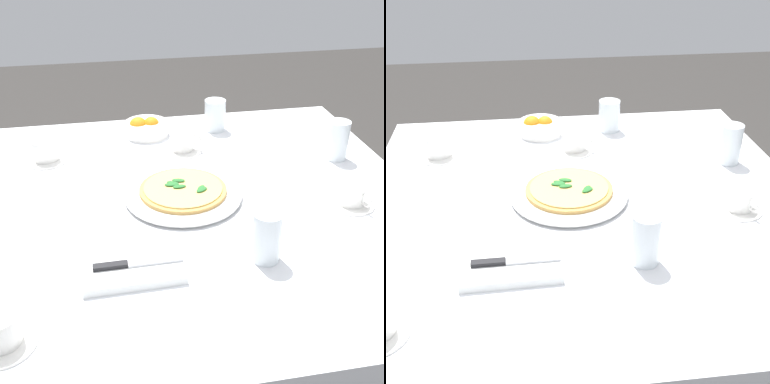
{
  "view_description": "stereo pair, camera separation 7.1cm",
  "coord_description": "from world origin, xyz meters",
  "views": [
    {
      "loc": [
        -0.24,
        -1.15,
        1.44
      ],
      "look_at": [
        -0.02,
        0.01,
        0.75
      ],
      "focal_mm": 47.33,
      "sensor_mm": 36.0,
      "label": 1
    },
    {
      "loc": [
        -0.17,
        -1.16,
        1.44
      ],
      "look_at": [
        -0.02,
        0.01,
        0.75
      ],
      "focal_mm": 47.33,
      "sensor_mm": 36.0,
      "label": 2
    }
  ],
  "objects": [
    {
      "name": "napkin_folded",
      "position": [
        -0.21,
        -0.27,
        0.74
      ],
      "size": [
        0.22,
        0.14,
        0.02
      ],
      "rotation": [
        0.0,
        0.0,
        0.02
      ],
      "color": "white",
      "rests_on": "dining_table"
    },
    {
      "name": "pizza",
      "position": [
        -0.05,
        0.02,
        0.75
      ],
      "size": [
        0.24,
        0.24,
        0.02
      ],
      "color": "tan",
      "rests_on": "pizza_plate"
    },
    {
      "name": "water_glass_right_edge",
      "position": [
        0.46,
        0.17,
        0.78
      ],
      "size": [
        0.07,
        0.07,
        0.12
      ],
      "color": "white",
      "rests_on": "dining_table"
    },
    {
      "name": "citrus_bowl",
      "position": [
        -0.1,
        0.46,
        0.75
      ],
      "size": [
        0.15,
        0.15,
        0.07
      ],
      "color": "white",
      "rests_on": "dining_table"
    },
    {
      "name": "coffee_cup_near_right",
      "position": [
        -0.43,
        0.32,
        0.76
      ],
      "size": [
        0.13,
        0.13,
        0.07
      ],
      "color": "white",
      "rests_on": "dining_table"
    },
    {
      "name": "coffee_cup_center_back",
      "position": [
        0.39,
        -0.1,
        0.75
      ],
      "size": [
        0.13,
        0.13,
        0.06
      ],
      "color": "white",
      "rests_on": "dining_table"
    },
    {
      "name": "water_glass_back_corner",
      "position": [
        0.09,
        -0.28,
        0.78
      ],
      "size": [
        0.07,
        0.07,
        0.12
      ],
      "color": "white",
      "rests_on": "dining_table"
    },
    {
      "name": "ground_plane",
      "position": [
        0.0,
        0.0,
        0.0
      ],
      "size": [
        8.0,
        8.0,
        0.0
      ],
      "primitive_type": "plane",
      "color": "#33302D"
    },
    {
      "name": "water_glass_near_left",
      "position": [
        0.14,
        0.46,
        0.78
      ],
      "size": [
        0.07,
        0.07,
        0.11
      ],
      "color": "white",
      "rests_on": "dining_table"
    },
    {
      "name": "coffee_cup_far_right",
      "position": [
        -0.0,
        0.31,
        0.76
      ],
      "size": [
        0.13,
        0.13,
        0.07
      ],
      "color": "white",
      "rests_on": "dining_table"
    },
    {
      "name": "dinner_knife",
      "position": [
        -0.2,
        -0.27,
        0.75
      ],
      "size": [
        0.2,
        0.02,
        0.01
      ],
      "rotation": [
        0.0,
        0.0,
        0.01
      ],
      "color": "silver",
      "rests_on": "napkin_folded"
    },
    {
      "name": "dining_table",
      "position": [
        0.0,
        0.0,
        0.61
      ],
      "size": [
        1.21,
        1.21,
        0.73
      ],
      "color": "white",
      "rests_on": "ground_plane"
    },
    {
      "name": "pizza_plate",
      "position": [
        -0.05,
        0.02,
        0.74
      ],
      "size": [
        0.32,
        0.32,
        0.02
      ],
      "color": "white",
      "rests_on": "dining_table"
    }
  ]
}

